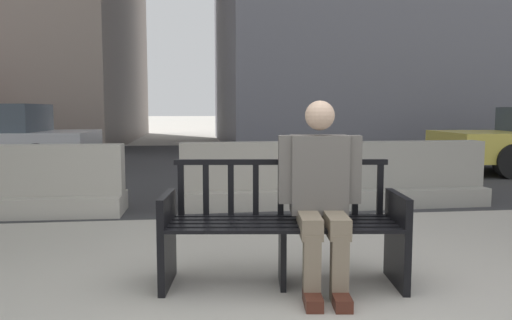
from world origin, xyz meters
TOP-DOWN VIEW (x-y plane):
  - ground_plane at (0.00, 0.00)m, footprint 200.00×200.00m
  - street_asphalt at (0.00, 8.70)m, footprint 120.00×12.00m
  - street_bench at (-0.11, 0.44)m, footprint 1.74×0.72m
  - seated_person at (0.14, 0.35)m, footprint 0.59×0.76m
  - jersey_barrier_centre at (0.08, 3.29)m, footprint 2.02×0.74m
  - jersey_barrier_left at (-2.58, 3.13)m, footprint 2.01×0.72m
  - jersey_barrier_right at (2.06, 3.21)m, footprint 2.02×0.73m

SIDE VIEW (x-z plane):
  - ground_plane at x=0.00m, z-range 0.00..0.00m
  - street_asphalt at x=0.00m, z-range 0.00..0.01m
  - jersey_barrier_centre at x=0.08m, z-range -0.08..0.76m
  - jersey_barrier_left at x=-2.58m, z-range -0.08..0.76m
  - jersey_barrier_right at x=2.06m, z-range -0.08..0.76m
  - street_bench at x=-0.11m, z-range -0.04..0.84m
  - seated_person at x=0.14m, z-range 0.03..1.35m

